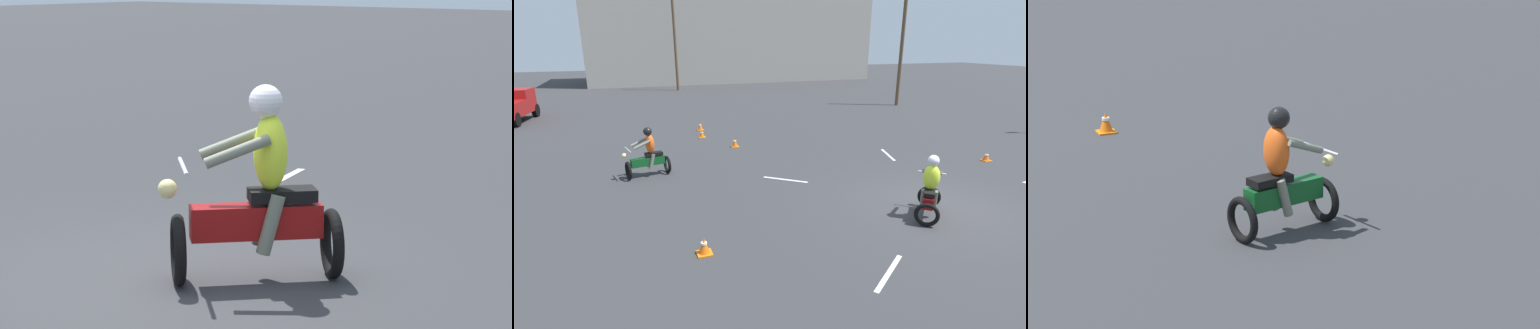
% 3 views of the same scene
% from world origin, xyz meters
% --- Properties ---
extents(motorcycle_rider_background, '(1.56, 0.92, 1.66)m').
position_xyz_m(motorcycle_rider_background, '(-7.12, 5.41, 0.73)').
color(motorcycle_rider_background, black).
rests_on(motorcycle_rider_background, ground).
extents(traffic_cone_near_left, '(0.32, 0.32, 0.37)m').
position_xyz_m(traffic_cone_near_left, '(-6.39, -0.34, 0.18)').
color(traffic_cone_near_left, orange).
rests_on(traffic_cone_near_left, ground).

